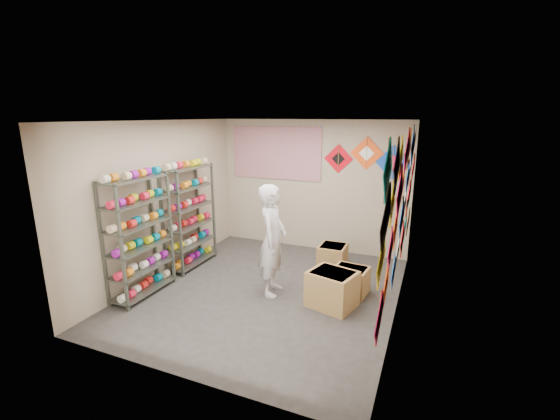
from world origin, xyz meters
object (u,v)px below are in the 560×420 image
at_px(shopkeeper, 273,240).
at_px(carton_b, 350,280).
at_px(shelf_rack_front, 139,237).
at_px(shelf_rack_back, 190,217).
at_px(carton_a, 332,289).
at_px(carton_c, 333,257).

bearing_deg(shopkeeper, carton_b, -78.42).
bearing_deg(shelf_rack_front, shopkeeper, 24.16).
height_order(shelf_rack_back, shopkeeper, shelf_rack_back).
bearing_deg(carton_a, shelf_rack_back, -175.61).
bearing_deg(shelf_rack_back, carton_c, 18.54).
height_order(shelf_rack_back, carton_c, shelf_rack_back).
bearing_deg(shelf_rack_back, carton_a, -10.41).
xyz_separation_m(carton_b, carton_c, (-0.52, 0.85, 0.01)).
xyz_separation_m(shelf_rack_front, shopkeeper, (1.88, 0.84, -0.06)).
bearing_deg(carton_b, carton_c, 127.95).
distance_m(shelf_rack_front, carton_b, 3.38).
bearing_deg(carton_c, shopkeeper, -116.46).
bearing_deg(shelf_rack_front, shelf_rack_back, 90.00).
bearing_deg(shelf_rack_front, carton_b, 23.00).
bearing_deg(shelf_rack_back, shopkeeper, -13.62).
relative_size(shopkeeper, carton_a, 2.70).
distance_m(shelf_rack_front, shelf_rack_back, 1.30).
xyz_separation_m(shelf_rack_back, shopkeeper, (1.88, -0.46, -0.06)).
distance_m(shopkeeper, carton_b, 1.41).
xyz_separation_m(shelf_rack_front, shelf_rack_back, (0.00, 1.30, 0.00)).
relative_size(shelf_rack_back, carton_b, 3.58).
distance_m(carton_a, carton_c, 1.42).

